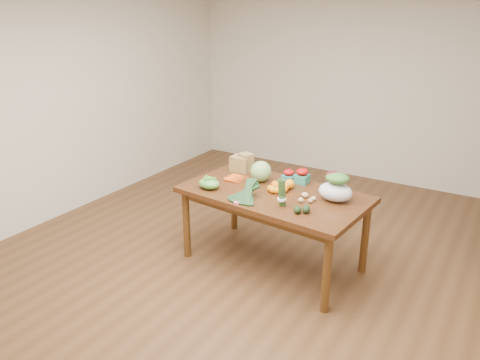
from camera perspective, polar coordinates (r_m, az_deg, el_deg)
The scene contains 23 objects.
floor at distance 4.65m, azimuth 1.02°, elevation -10.12°, with size 6.00×6.00×0.00m, color brown.
room_walls at distance 4.12m, azimuth 1.14°, elevation 6.23°, with size 5.02×6.02×2.70m.
dining_table at distance 4.48m, azimuth 4.06°, elevation -5.92°, with size 1.68×0.94×0.75m, color #4A2B11.
paper_bag at distance 4.83m, azimuth 0.14°, elevation 2.18°, with size 0.27×0.23×0.19m, color #A5874A, non-canonical shape.
cabbage at distance 4.55m, azimuth 2.57°, elevation 1.06°, with size 0.20×0.20×0.20m, color #88B96A.
strawberry_basket_a at distance 4.57m, azimuth 5.94°, elevation 0.37°, with size 0.11×0.11×0.10m, color red, non-canonical shape.
strawberry_basket_b at distance 4.57m, azimuth 7.56°, elevation 0.35°, with size 0.13×0.13×0.11m, color red, non-canonical shape.
orange_a at distance 4.40m, azimuth 4.30°, elevation -0.56°, with size 0.08×0.08×0.08m, color #DE5A0D.
orange_b at distance 4.41m, azimuth 6.09°, elevation -0.48°, with size 0.09×0.09×0.09m, color orange.
orange_c at distance 4.34m, azimuth 5.45°, elevation -0.83°, with size 0.09×0.09×0.09m, color orange.
mandarin_cluster at distance 4.31m, azimuth 4.57°, elevation -0.88°, with size 0.18×0.18×0.10m, color #FF9B0F, non-canonical shape.
carrots at distance 4.61m, azimuth -0.38°, elevation 0.19°, with size 0.22×0.22×0.03m, color #FF5215, non-canonical shape.
snap_pea_bag at distance 4.40m, azimuth -3.80°, elevation -0.45°, with size 0.21×0.16×0.10m, color #56A136.
kale_bunch at distance 4.10m, azimuth 0.43°, elevation -1.49°, with size 0.32×0.40×0.16m, color black, non-canonical shape.
asparagus_bundle at distance 3.99m, azimuth 5.14°, elevation -1.54°, with size 0.08×0.08×0.25m, color #436D32, non-canonical shape.
potato_a at distance 4.23m, azimuth 7.96°, elevation -1.84°, with size 0.06×0.05×0.05m, color #CABD75.
potato_b at distance 4.12m, azimuth 7.43°, elevation -2.45°, with size 0.05×0.05×0.04m, color tan.
potato_c at distance 4.17m, azimuth 8.95°, elevation -2.24°, with size 0.05×0.04×0.04m, color tan.
potato_d at distance 4.24m, azimuth 7.79°, elevation -1.80°, with size 0.05×0.04×0.04m, color tan.
potato_e at distance 4.12m, azimuth 8.58°, elevation -2.51°, with size 0.05×0.04×0.04m, color tan.
avocado_a at distance 3.91m, azimuth 7.03°, elevation -3.59°, with size 0.06×0.09×0.06m, color black.
avocado_b at distance 3.92m, azimuth 8.08°, elevation -3.53°, with size 0.07×0.10×0.07m, color black.
salad_bag at distance 4.17m, azimuth 11.57°, elevation -0.99°, with size 0.30×0.23×0.23m, color white, non-canonical shape.
Camera 1 is at (2.02, -3.45, 2.37)m, focal length 35.00 mm.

